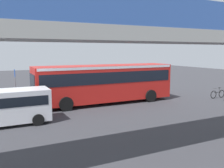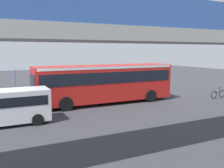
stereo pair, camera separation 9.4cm
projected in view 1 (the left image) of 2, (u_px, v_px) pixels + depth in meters
ground at (113, 101)px, 21.27m from camera, size 80.00×80.00×0.00m
city_bus at (105, 81)px, 20.30m from camera, size 11.54×2.85×3.15m
parked_van at (7, 105)px, 14.37m from camera, size 4.80×2.17×2.05m
bicycle_black at (218, 94)px, 22.67m from camera, size 1.77×0.44×0.96m
traffic_sign at (15, 81)px, 20.23m from camera, size 0.08×0.60×2.80m
lane_dash_leftmost at (139, 94)px, 24.96m from camera, size 2.00×0.20×0.01m
lane_dash_left at (103, 97)px, 23.21m from camera, size 2.00×0.20×0.01m
lane_dash_centre at (61, 101)px, 21.46m from camera, size 2.00×0.20×0.01m
pedestrian_overpass at (211, 45)px, 11.56m from camera, size 28.65×2.60×6.25m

